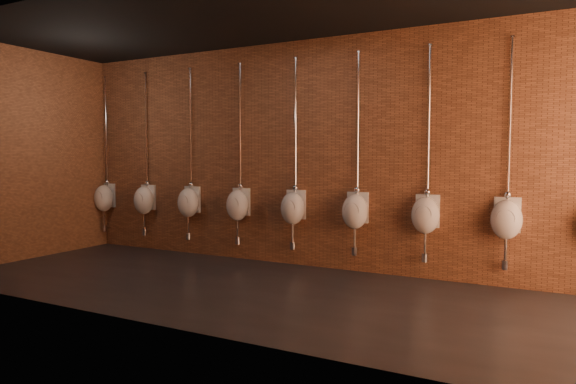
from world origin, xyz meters
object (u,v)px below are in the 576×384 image
object	(u,v)px
urinal_1	(144,199)
urinal_4	(293,207)
urinal_2	(189,201)
urinal_6	(426,214)
urinal_7	(506,218)
urinal_0	(104,197)
urinal_5	(355,210)
urinal_3	(238,204)

from	to	relation	value
urinal_1	urinal_4	xyz separation A→B (m)	(2.80, 0.00, 0.00)
urinal_2	urinal_4	world-z (taller)	same
urinal_6	urinal_7	size ratio (longest dim) A/B	1.00
urinal_0	urinal_2	size ratio (longest dim) A/B	1.00
urinal_0	urinal_1	size ratio (longest dim) A/B	1.00
urinal_2	urinal_5	bearing A→B (deg)	0.00
urinal_7	urinal_1	bearing A→B (deg)	180.00
urinal_1	urinal_5	distance (m)	3.74
urinal_2	urinal_6	size ratio (longest dim) A/B	1.00
urinal_4	urinal_5	world-z (taller)	same
urinal_4	urinal_7	bearing A→B (deg)	0.00
urinal_4	urinal_5	size ratio (longest dim) A/B	1.00
urinal_3	urinal_7	xyz separation A→B (m)	(3.74, 0.00, 0.00)
urinal_0	urinal_5	distance (m)	4.67
urinal_0	urinal_2	bearing A→B (deg)	0.00
urinal_1	urinal_3	bearing A→B (deg)	0.00
urinal_2	urinal_7	xyz separation A→B (m)	(4.67, 0.00, 0.00)
urinal_0	urinal_5	size ratio (longest dim) A/B	1.00
urinal_3	urinal_2	bearing A→B (deg)	180.00
urinal_2	urinal_7	world-z (taller)	same
urinal_1	urinal_4	distance (m)	2.80
urinal_4	urinal_0	bearing A→B (deg)	180.00
urinal_5	urinal_6	xyz separation A→B (m)	(0.93, 0.00, 0.00)
urinal_7	urinal_5	bearing A→B (deg)	180.00
urinal_1	urinal_3	size ratio (longest dim) A/B	1.00
urinal_0	urinal_2	world-z (taller)	same
urinal_2	urinal_7	distance (m)	4.67
urinal_0	urinal_3	size ratio (longest dim) A/B	1.00
urinal_1	urinal_2	size ratio (longest dim) A/B	1.00
urinal_3	urinal_0	bearing A→B (deg)	180.00
urinal_1	urinal_6	xyz separation A→B (m)	(4.67, 0.00, 0.00)
urinal_6	urinal_3	bearing A→B (deg)	180.00
urinal_1	urinal_7	size ratio (longest dim) A/B	1.00
urinal_2	urinal_5	size ratio (longest dim) A/B	1.00
urinal_4	urinal_7	xyz separation A→B (m)	(2.80, 0.00, 0.00)
urinal_4	urinal_1	bearing A→B (deg)	180.00
urinal_0	urinal_6	bearing A→B (deg)	0.00
urinal_1	urinal_5	xyz separation A→B (m)	(3.74, 0.00, 0.00)
urinal_1	urinal_3	distance (m)	1.87
urinal_7	urinal_2	bearing A→B (deg)	180.00
urinal_1	urinal_5	bearing A→B (deg)	0.00
urinal_0	urinal_7	world-z (taller)	same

